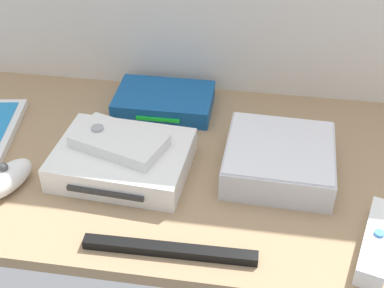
{
  "coord_description": "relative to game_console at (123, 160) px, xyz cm",
  "views": [
    {
      "loc": [
        10.59,
        -67.78,
        55.99
      ],
      "look_at": [
        0.0,
        0.0,
        4.0
      ],
      "focal_mm": 49.99,
      "sensor_mm": 36.0,
      "label": 1
    }
  ],
  "objects": [
    {
      "name": "remote_wand",
      "position": [
        38.52,
        -11.18,
        -0.69
      ],
      "size": [
        7.27,
        15.23,
        3.4
      ],
      "rotation": [
        0.0,
        0.0,
        -0.26
      ],
      "color": "white",
      "rests_on": "ground_plane"
    },
    {
      "name": "remote_nunchuk",
      "position": [
        -16.48,
        -7.21,
        -0.16
      ],
      "size": [
        7.57,
        10.9,
        5.1
      ],
      "rotation": [
        0.0,
        0.0,
        -0.35
      ],
      "color": "white",
      "rests_on": "ground_plane"
    },
    {
      "name": "remote_classic_pad",
      "position": [
        -0.49,
        0.64,
        3.21
      ],
      "size": [
        16.17,
        12.05,
        2.4
      ],
      "rotation": [
        0.0,
        0.0,
        -0.31
      ],
      "color": "white",
      "rests_on": "game_console"
    },
    {
      "name": "mini_computer",
      "position": [
        24.82,
        3.9,
        0.44
      ],
      "size": [
        17.52,
        17.52,
        5.3
      ],
      "rotation": [
        0.0,
        0.0,
        -0.03
      ],
      "color": "silver",
      "rests_on": "ground_plane"
    },
    {
      "name": "ground_plane",
      "position": [
        10.76,
        3.46,
        -3.2
      ],
      "size": [
        100.0,
        48.0,
        2.0
      ],
      "primitive_type": "cube",
      "color": "#9E7F5B",
      "rests_on": "ground"
    },
    {
      "name": "game_console",
      "position": [
        0.0,
        0.0,
        0.0
      ],
      "size": [
        21.99,
        17.53,
        4.4
      ],
      "rotation": [
        0.0,
        0.0,
        -0.06
      ],
      "color": "white",
      "rests_on": "ground_plane"
    },
    {
      "name": "sensor_bar",
      "position": [
        10.94,
        -16.26,
        -1.5
      ],
      "size": [
        24.03,
        2.28,
        1.4
      ],
      "primitive_type": "cube",
      "rotation": [
        0.0,
        0.0,
        0.02
      ],
      "color": "black",
      "rests_on": "ground_plane"
    },
    {
      "name": "network_router",
      "position": [
        3.04,
        18.9,
        -0.5
      ],
      "size": [
        18.09,
        12.5,
        3.4
      ],
      "rotation": [
        0.0,
        0.0,
        0.01
      ],
      "color": "#145193",
      "rests_on": "ground_plane"
    }
  ]
}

